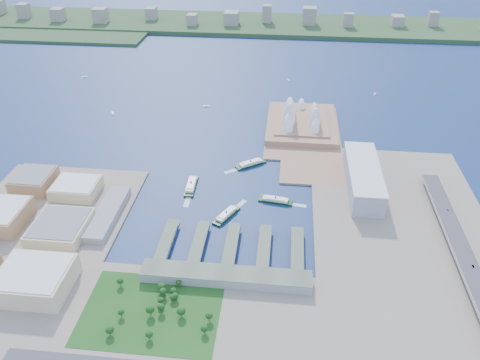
# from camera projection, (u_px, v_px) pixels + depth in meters

# --- Properties ---
(ground) EXTENTS (3000.00, 3000.00, 0.00)m
(ground) POSITION_uv_depth(u_px,v_px,m) (228.00, 212.00, 664.45)
(ground) COLOR #101D4C
(ground) RESTS_ON ground
(west_land) EXTENTS (220.00, 390.00, 3.00)m
(west_land) POSITION_uv_depth(u_px,v_px,m) (24.00, 248.00, 598.16)
(west_land) COLOR gray
(west_land) RESTS_ON ground
(south_land) EXTENTS (720.00, 180.00, 3.00)m
(south_land) POSITION_uv_depth(u_px,v_px,m) (203.00, 332.00, 488.80)
(south_land) COLOR gray
(south_land) RESTS_ON ground
(east_land) EXTENTS (240.00, 500.00, 3.00)m
(east_land) POSITION_uv_depth(u_px,v_px,m) (408.00, 247.00, 600.93)
(east_land) COLOR gray
(east_land) RESTS_ON ground
(peninsula) EXTENTS (135.00, 220.00, 3.00)m
(peninsula) POSITION_uv_depth(u_px,v_px,m) (303.00, 132.00, 870.64)
(peninsula) COLOR #986F53
(peninsula) RESTS_ON ground
(far_shore) EXTENTS (2200.00, 260.00, 12.00)m
(far_shore) POSITION_uv_depth(u_px,v_px,m) (267.00, 25.00, 1477.03)
(far_shore) COLOR #2D4926
(far_shore) RESTS_ON ground
(opera_house) EXTENTS (134.00, 180.00, 58.00)m
(opera_house) POSITION_uv_depth(u_px,v_px,m) (303.00, 112.00, 870.83)
(opera_house) COLOR white
(opera_house) RESTS_ON peninsula
(toaster_building) EXTENTS (45.00, 155.00, 35.00)m
(toaster_building) POSITION_uv_depth(u_px,v_px,m) (363.00, 178.00, 702.71)
(toaster_building) COLOR #939398
(toaster_building) RESTS_ON east_land
(expressway) EXTENTS (26.00, 340.00, 11.85)m
(expressway) POSITION_uv_depth(u_px,v_px,m) (460.00, 251.00, 583.27)
(expressway) COLOR gray
(expressway) RESTS_ON east_land
(west_buildings) EXTENTS (200.00, 280.00, 27.00)m
(west_buildings) POSITION_uv_depth(u_px,v_px,m) (34.00, 222.00, 619.10)
(west_buildings) COLOR #A37A51
(west_buildings) RESTS_ON west_land
(ferry_wharves) EXTENTS (184.00, 90.00, 9.30)m
(ferry_wharves) POSITION_uv_depth(u_px,v_px,m) (231.00, 245.00, 598.24)
(ferry_wharves) COLOR #4E5A44
(ferry_wharves) RESTS_ON ground
(terminal_building) EXTENTS (200.00, 28.00, 12.00)m
(terminal_building) POSITION_uv_depth(u_px,v_px,m) (226.00, 277.00, 545.82)
(terminal_building) COLOR gray
(terminal_building) RESTS_ON south_land
(park) EXTENTS (150.00, 110.00, 16.00)m
(park) POSITION_uv_depth(u_px,v_px,m) (151.00, 306.00, 505.52)
(park) COLOR #194714
(park) RESTS_ON south_land
(far_skyline) EXTENTS (1900.00, 140.00, 55.00)m
(far_skyline) POSITION_uv_depth(u_px,v_px,m) (267.00, 15.00, 1442.06)
(far_skyline) COLOR gray
(far_skyline) RESTS_ON far_shore
(ferry_a) EXTENTS (16.04, 56.39, 10.58)m
(ferry_a) POSITION_uv_depth(u_px,v_px,m) (191.00, 184.00, 715.53)
(ferry_a) COLOR black
(ferry_a) RESTS_ON ground
(ferry_b) EXTENTS (50.88, 41.57, 9.99)m
(ferry_b) POSITION_uv_depth(u_px,v_px,m) (251.00, 163.00, 769.97)
(ferry_b) COLOR black
(ferry_b) RESTS_ON ground
(ferry_c) EXTENTS (35.43, 51.24, 9.66)m
(ferry_c) POSITION_uv_depth(u_px,v_px,m) (226.00, 214.00, 653.99)
(ferry_c) COLOR black
(ferry_c) RESTS_ON ground
(ferry_d) EXTENTS (50.63, 19.78, 9.32)m
(ferry_d) POSITION_uv_depth(u_px,v_px,m) (275.00, 199.00, 683.83)
(ferry_d) COLOR black
(ferry_d) RESTS_ON ground
(boat_a) EXTENTS (9.92, 15.58, 2.97)m
(boat_a) POSITION_uv_depth(u_px,v_px,m) (113.00, 113.00, 938.67)
(boat_a) COLOR white
(boat_a) RESTS_ON ground
(boat_b) EXTENTS (11.30, 5.41, 2.93)m
(boat_b) POSITION_uv_depth(u_px,v_px,m) (206.00, 106.00, 967.02)
(boat_b) COLOR white
(boat_b) RESTS_ON ground
(boat_c) EXTENTS (7.49, 12.39, 2.68)m
(boat_c) POSITION_uv_depth(u_px,v_px,m) (375.00, 94.00, 1020.99)
(boat_c) COLOR white
(boat_c) RESTS_ON ground
(boat_d) EXTENTS (14.74, 6.13, 2.43)m
(boat_d) POSITION_uv_depth(u_px,v_px,m) (85.00, 77.00, 1107.51)
(boat_d) COLOR white
(boat_d) RESTS_ON ground
(boat_e) EXTENTS (6.64, 10.87, 2.54)m
(boat_e) POSITION_uv_depth(u_px,v_px,m) (288.00, 80.00, 1090.37)
(boat_e) COLOR white
(boat_e) RESTS_ON ground
(car_b) EXTENTS (1.51, 4.33, 1.43)m
(car_b) POSITION_uv_depth(u_px,v_px,m) (473.00, 266.00, 550.88)
(car_b) COLOR slate
(car_b) RESTS_ON expressway
(car_c) EXTENTS (1.66, 4.08, 1.18)m
(car_c) POSITION_uv_depth(u_px,v_px,m) (448.00, 210.00, 644.45)
(car_c) COLOR slate
(car_c) RESTS_ON expressway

